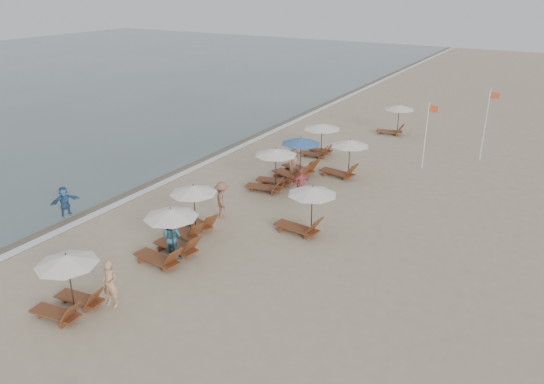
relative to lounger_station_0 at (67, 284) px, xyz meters
The scene contains 20 objects.
ground 7.40m from the lounger_station_0, 40.16° to the left, with size 160.00×160.00×0.00m, color tan.
wet_sand_band 16.30m from the lounger_station_0, 115.18° to the left, with size 3.20×140.00×0.01m, color #6B5E4C.
foam_line 15.79m from the lounger_station_0, 110.90° to the left, with size 0.50×140.00×0.02m, color white.
lounger_station_0 is the anchor object (origin of this frame).
lounger_station_1 4.61m from the lounger_station_0, 84.09° to the left, with size 2.69×2.21×2.33m.
lounger_station_2 6.97m from the lounger_station_0, 91.90° to the left, with size 2.51×2.35×2.36m.
lounger_station_3 13.46m from the lounger_station_0, 89.22° to the left, with size 2.71×2.31×2.36m.
lounger_station_4 15.85m from the lounger_station_0, 88.48° to the left, with size 2.83×2.74×2.39m.
lounger_station_5 20.08m from the lounger_station_0, 90.34° to the left, with size 2.53×2.42×2.17m.
inland_station_0 10.43m from the lounger_station_0, 66.41° to the left, with size 2.84×2.24×2.22m.
inland_station_1 17.45m from the lounger_station_0, 80.68° to the left, with size 2.83×2.24×2.22m.
inland_station_2 27.62m from the lounger_station_0, 84.67° to the left, with size 2.67×2.24×2.22m.
beachgoer_near 1.41m from the lounger_station_0, 49.71° to the left, with size 0.65×0.43×1.78m, color tan.
beachgoer_mid_a 4.90m from the lounger_station_0, 84.76° to the left, with size 0.87×0.68×1.79m, color teal.
beachgoer_mid_b 9.04m from the lounger_station_0, 90.01° to the left, with size 1.18×0.68×1.82m, color #8A5D46.
beachgoer_far_a 13.24m from the lounger_station_0, 80.42° to the left, with size 0.96×0.40×1.65m, color #BE4C53.
beachgoer_far_b 15.89m from the lounger_station_0, 88.97° to the left, with size 0.81×0.53×1.66m, color #A7735A.
waterline_walker 8.62m from the lounger_station_0, 141.52° to the left, with size 1.39×0.44×1.50m, color #2D5787.
flag_pole_near 22.11m from the lounger_station_0, 73.01° to the left, with size 0.60×0.08×4.10m.
flag_pole_far 26.16m from the lounger_station_0, 69.26° to the left, with size 0.60×0.08×4.59m.
Camera 1 is at (8.03, -14.18, 10.71)m, focal length 34.21 mm.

